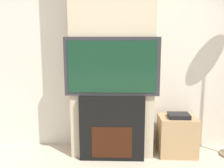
% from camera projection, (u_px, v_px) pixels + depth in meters
% --- Properties ---
extents(wall_back, '(6.00, 0.06, 2.70)m').
position_uv_depth(wall_back, '(113.00, 42.00, 3.12)').
color(wall_back, silver).
rests_on(wall_back, ground_plane).
extents(chimney_breast, '(0.96, 0.39, 2.70)m').
position_uv_depth(chimney_breast, '(113.00, 42.00, 2.89)').
color(chimney_breast, beige).
rests_on(chimney_breast, ground_plane).
extents(fireplace, '(0.74, 0.15, 0.76)m').
position_uv_depth(fireplace, '(112.00, 128.00, 2.86)').
color(fireplace, black).
rests_on(fireplace, ground_plane).
extents(television, '(1.06, 0.07, 0.65)m').
position_uv_depth(television, '(112.00, 67.00, 2.74)').
color(television, '#2D2D33').
rests_on(television, fireplace).
extents(media_stand, '(0.44, 0.35, 0.52)m').
position_uv_depth(media_stand, '(177.00, 135.00, 3.00)').
color(media_stand, tan).
rests_on(media_stand, ground_plane).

